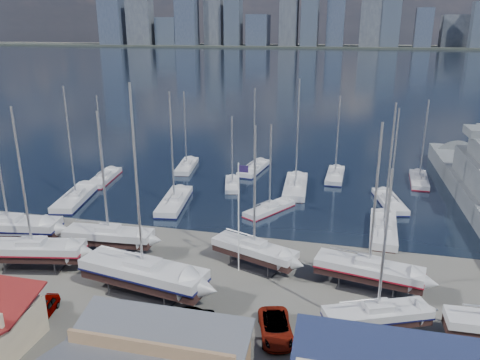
# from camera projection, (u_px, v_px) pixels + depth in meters

# --- Properties ---
(ground) EXTENTS (1400.00, 1400.00, 0.00)m
(ground) POSITION_uv_depth(u_px,v_px,m) (218.00, 277.00, 46.52)
(ground) COLOR #605E59
(ground) RESTS_ON ground
(water) EXTENTS (1400.00, 600.00, 0.40)m
(water) POSITION_uv_depth(u_px,v_px,m) (339.00, 63.00, 333.06)
(water) COLOR #172337
(water) RESTS_ON ground
(far_shore) EXTENTS (1400.00, 80.00, 2.20)m
(far_shore) POSITION_uv_depth(u_px,v_px,m) (347.00, 47.00, 572.95)
(far_shore) COLOR #2D332D
(far_shore) RESTS_ON ground
(skyline) EXTENTS (639.14, 43.80, 107.69)m
(skyline) POSITION_uv_depth(u_px,v_px,m) (342.00, 14.00, 557.14)
(skyline) COLOR #475166
(skyline) RESTS_ON far_shore
(sailboat_cradle_0) EXTENTS (11.83, 4.90, 18.36)m
(sailboat_cradle_0) POSITION_uv_depth(u_px,v_px,m) (9.00, 226.00, 52.84)
(sailboat_cradle_0) COLOR #2D2D33
(sailboat_cradle_0) RESTS_ON ground
(sailboat_cradle_1) EXTENTS (10.75, 4.90, 16.72)m
(sailboat_cradle_1) POSITION_uv_depth(u_px,v_px,m) (33.00, 250.00, 47.41)
(sailboat_cradle_1) COLOR #2D2D33
(sailboat_cradle_1) RESTS_ON ground
(sailboat_cradle_2) EXTENTS (9.77, 3.35, 15.71)m
(sailboat_cradle_2) POSITION_uv_depth(u_px,v_px,m) (109.00, 236.00, 50.79)
(sailboat_cradle_2) COLOR #2D2D33
(sailboat_cradle_2) RESTS_ON ground
(sailboat_cradle_3) EXTENTS (12.61, 5.51, 19.44)m
(sailboat_cradle_3) POSITION_uv_depth(u_px,v_px,m) (143.00, 273.00, 42.68)
(sailboat_cradle_3) COLOR #2D2D33
(sailboat_cradle_3) RESTS_ON ground
(sailboat_cradle_4) EXTENTS (9.38, 5.59, 14.89)m
(sailboat_cradle_4) POSITION_uv_depth(u_px,v_px,m) (254.00, 250.00, 47.59)
(sailboat_cradle_4) COLOR #2D2D33
(sailboat_cradle_4) RESTS_ON ground
(sailboat_cradle_5) EXTENTS (8.84, 5.59, 14.04)m
(sailboat_cradle_5) POSITION_uv_depth(u_px,v_px,m) (377.00, 315.00, 36.92)
(sailboat_cradle_5) COLOR #2D2D33
(sailboat_cradle_5) RESTS_ON ground
(sailboat_cradle_6) EXTENTS (10.28, 4.64, 16.05)m
(sailboat_cradle_6) POSITION_uv_depth(u_px,v_px,m) (369.00, 270.00, 43.59)
(sailboat_cradle_6) COLOR #2D2D33
(sailboat_cradle_6) RESTS_ON ground
(sailboat_moored_0) EXTENTS (5.34, 11.79, 17.03)m
(sailboat_moored_0) POSITION_uv_depth(u_px,v_px,m) (76.00, 199.00, 66.82)
(sailboat_moored_0) COLOR black
(sailboat_moored_0) RESTS_ON water
(sailboat_moored_1) EXTENTS (4.02, 9.87, 14.33)m
(sailboat_moored_1) POSITION_uv_depth(u_px,v_px,m) (104.00, 179.00, 75.71)
(sailboat_moored_1) COLOR black
(sailboat_moored_1) RESTS_ON water
(sailboat_moored_2) EXTENTS (3.96, 9.63, 14.11)m
(sailboat_moored_2) POSITION_uv_depth(u_px,v_px,m) (187.00, 167.00, 82.02)
(sailboat_moored_2) COLOR black
(sailboat_moored_2) RESTS_ON water
(sailboat_moored_3) EXTENTS (4.60, 11.35, 16.49)m
(sailboat_moored_3) POSITION_uv_depth(u_px,v_px,m) (174.00, 203.00, 65.27)
(sailboat_moored_3) COLOR black
(sailboat_moored_3) RESTS_ON water
(sailboat_moored_4) EXTENTS (3.95, 7.94, 11.55)m
(sailboat_moored_4) POSITION_uv_depth(u_px,v_px,m) (232.00, 185.00, 72.73)
(sailboat_moored_4) COLOR black
(sailboat_moored_4) RESTS_ON water
(sailboat_moored_5) EXTENTS (4.08, 10.22, 14.85)m
(sailboat_moored_5) POSITION_uv_depth(u_px,v_px,m) (254.00, 169.00, 80.68)
(sailboat_moored_5) COLOR black
(sailboat_moored_5) RESTS_ON water
(sailboat_moored_6) EXTENTS (6.27, 8.37, 12.48)m
(sailboat_moored_6) POSITION_uv_depth(u_px,v_px,m) (269.00, 209.00, 62.88)
(sailboat_moored_6) COLOR black
(sailboat_moored_6) RESTS_ON water
(sailboat_moored_7) EXTENTS (4.02, 11.80, 17.53)m
(sailboat_moored_7) POSITION_uv_depth(u_px,v_px,m) (295.00, 188.00, 71.29)
(sailboat_moored_7) COLOR black
(sailboat_moored_7) RESTS_ON water
(sailboat_moored_8) EXTENTS (2.89, 9.53, 14.15)m
(sailboat_moored_8) POSITION_uv_depth(u_px,v_px,m) (335.00, 176.00, 76.86)
(sailboat_moored_8) COLOR black
(sailboat_moored_8) RESTS_ON water
(sailboat_moored_9) EXTENTS (3.49, 11.00, 16.44)m
(sailboat_moored_9) POSITION_uv_depth(u_px,v_px,m) (383.00, 230.00, 56.37)
(sailboat_moored_9) COLOR black
(sailboat_moored_9) RESTS_ON water
(sailboat_moored_10) EXTENTS (4.71, 9.85, 14.19)m
(sailboat_moored_10) POSITION_uv_depth(u_px,v_px,m) (389.00, 202.00, 65.39)
(sailboat_moored_10) COLOR black
(sailboat_moored_10) RESTS_ON water
(sailboat_moored_11) EXTENTS (3.10, 9.38, 13.83)m
(sailboat_moored_11) POSITION_uv_depth(u_px,v_px,m) (419.00, 181.00, 74.62)
(sailboat_moored_11) COLOR black
(sailboat_moored_11) RESTS_ON water
(car_a) EXTENTS (2.36, 4.22, 1.36)m
(car_a) POSITION_uv_depth(u_px,v_px,m) (44.00, 308.00, 40.09)
(car_a) COLOR gray
(car_a) RESTS_ON ground
(car_b) EXTENTS (4.07, 2.52, 1.27)m
(car_b) POSITION_uv_depth(u_px,v_px,m) (193.00, 317.00, 38.94)
(car_b) COLOR gray
(car_b) RESTS_ON ground
(car_c) EXTENTS (3.92, 5.91, 1.51)m
(car_c) POSITION_uv_depth(u_px,v_px,m) (276.00, 328.00, 37.37)
(car_c) COLOR gray
(car_c) RESTS_ON ground
(car_d) EXTENTS (2.75, 5.04, 1.39)m
(car_d) POSITION_uv_depth(u_px,v_px,m) (229.00, 352.00, 34.65)
(car_d) COLOR gray
(car_d) RESTS_ON ground
(flagpole) EXTENTS (1.01, 0.12, 11.44)m
(flagpole) POSITION_uv_depth(u_px,v_px,m) (239.00, 211.00, 45.64)
(flagpole) COLOR white
(flagpole) RESTS_ON ground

